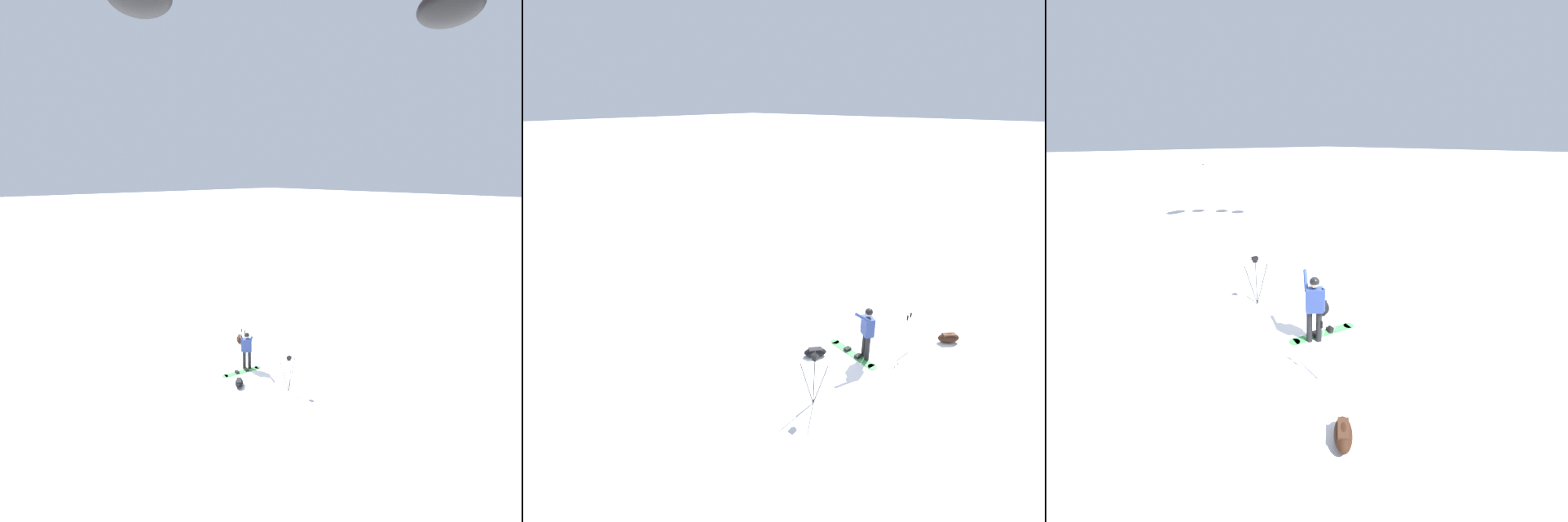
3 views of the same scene
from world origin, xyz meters
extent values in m
plane|color=white|center=(0.00, 0.00, 0.00)|extent=(300.00, 300.00, 0.00)
cylinder|color=black|center=(0.34, 0.76, 0.40)|extent=(0.14, 0.14, 0.80)
cylinder|color=black|center=(0.21, 0.58, 0.40)|extent=(0.14, 0.14, 0.80)
cube|color=navy|center=(0.27, 0.67, 1.08)|extent=(0.45, 0.48, 0.56)
sphere|color=tan|center=(0.27, 0.67, 1.50)|extent=(0.22, 0.22, 0.22)
sphere|color=black|center=(0.27, 0.67, 1.53)|extent=(0.23, 0.23, 0.23)
cylinder|color=navy|center=(0.57, 0.66, 1.47)|extent=(0.46, 0.39, 0.40)
cylinder|color=navy|center=(0.13, 0.52, 1.08)|extent=(0.09, 0.09, 0.56)
cube|color=#3F994C|center=(0.35, 0.31, 0.01)|extent=(0.62, 1.56, 0.02)
cylinder|color=#3F994C|center=(0.53, 1.06, 0.01)|extent=(0.27, 0.27, 0.02)
cylinder|color=#3F994C|center=(0.16, -0.44, 0.01)|extent=(0.27, 0.27, 0.02)
cube|color=black|center=(0.40, 0.52, 0.06)|extent=(0.23, 0.18, 0.08)
cube|color=black|center=(0.30, 0.09, 0.06)|extent=(0.23, 0.18, 0.08)
ellipsoid|color=black|center=(-2.09, 2.26, 0.16)|extent=(0.68, 0.69, 0.32)
cube|color=#402618|center=(-2.09, 2.26, 0.27)|extent=(0.41, 0.41, 0.08)
cylinder|color=#262628|center=(2.74, 0.79, 0.65)|extent=(0.05, 0.39, 1.30)
cylinder|color=#262628|center=(2.60, 0.51, 0.65)|extent=(0.34, 0.24, 1.30)
cylinder|color=#262628|center=(2.90, 0.51, 0.65)|extent=(0.33, 0.24, 1.30)
cube|color=black|center=(2.75, 0.61, 1.32)|extent=(0.10, 0.10, 0.06)
cube|color=black|center=(2.75, 0.61, 1.40)|extent=(0.12, 0.16, 0.10)
ellipsoid|color=black|center=(1.14, -0.50, 0.13)|extent=(0.70, 0.68, 0.26)
cube|color=black|center=(1.14, -0.50, 0.22)|extent=(0.42, 0.41, 0.08)
cylinder|color=gray|center=(-0.93, 1.41, 0.62)|extent=(0.07, 0.29, 1.22)
cylinder|color=black|center=(-0.93, 1.41, 1.17)|extent=(0.05, 0.05, 0.14)
cylinder|color=gray|center=(-0.71, 1.41, 0.62)|extent=(0.09, 0.29, 1.22)
cylinder|color=black|center=(-0.71, 1.41, 1.17)|extent=(0.05, 0.05, 0.14)
camera|label=1|loc=(12.17, -9.70, 8.19)|focal=27.63mm
camera|label=2|loc=(9.10, 4.98, 7.01)|focal=27.04mm
camera|label=3|loc=(-4.66, 5.33, 4.51)|focal=22.98mm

